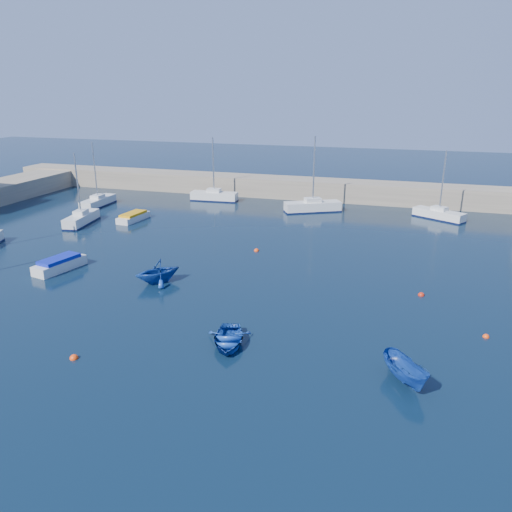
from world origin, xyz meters
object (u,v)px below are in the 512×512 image
(sailboat_3, at_px, (81,218))
(dinghy_right, at_px, (405,372))
(sailboat_4, at_px, (98,202))
(sailboat_7, at_px, (439,214))
(motorboat_2, at_px, (133,217))
(sailboat_6, at_px, (313,206))
(sailboat_5, at_px, (214,196))
(dinghy_left, at_px, (158,271))
(dinghy_center, at_px, (228,339))
(motorboat_1, at_px, (60,264))

(sailboat_3, xyz_separation_m, dinghy_right, (35.50, -22.60, 0.04))
(sailboat_4, bearing_deg, sailboat_7, 5.45)
(sailboat_4, xyz_separation_m, motorboat_2, (8.27, -5.38, -0.14))
(dinghy_right, bearing_deg, sailboat_3, 113.26)
(sailboat_7, bearing_deg, motorboat_2, 139.45)
(sailboat_6, bearing_deg, sailboat_7, -115.83)
(sailboat_5, height_order, dinghy_left, sailboat_5)
(sailboat_4, bearing_deg, sailboat_6, 8.31)
(sailboat_5, height_order, sailboat_6, sailboat_6)
(sailboat_5, height_order, motorboat_2, sailboat_5)
(dinghy_left, bearing_deg, sailboat_4, 172.51)
(sailboat_4, bearing_deg, dinghy_center, -48.31)
(sailboat_4, relative_size, dinghy_center, 2.18)
(sailboat_4, xyz_separation_m, dinghy_center, (28.84, -29.91, -0.19))
(sailboat_5, distance_m, motorboat_1, 29.40)
(sailboat_3, height_order, sailboat_7, sailboat_3)
(sailboat_6, relative_size, motorboat_2, 1.96)
(sailboat_3, xyz_separation_m, dinghy_left, (16.64, -13.61, 0.31))
(dinghy_left, bearing_deg, dinghy_center, -1.92)
(sailboat_5, bearing_deg, sailboat_4, 115.86)
(sailboat_4, height_order, dinghy_right, sailboat_4)
(sailboat_6, distance_m, dinghy_right, 37.99)
(dinghy_center, relative_size, dinghy_left, 1.04)
(sailboat_4, xyz_separation_m, dinghy_right, (38.99, -31.04, 0.09))
(sailboat_3, relative_size, dinghy_left, 2.21)
(sailboat_3, xyz_separation_m, sailboat_6, (23.73, 13.52, 0.04))
(sailboat_5, bearing_deg, motorboat_1, 171.89)
(dinghy_center, distance_m, dinghy_right, 10.21)
(sailboat_3, relative_size, sailboat_4, 0.97)
(motorboat_2, height_order, dinghy_center, motorboat_2)
(motorboat_1, xyz_separation_m, dinghy_right, (28.12, -9.17, 0.15))
(sailboat_6, bearing_deg, dinghy_left, 137.18)
(sailboat_3, relative_size, dinghy_right, 2.28)
(sailboat_6, height_order, dinghy_center, sailboat_6)
(sailboat_3, xyz_separation_m, motorboat_1, (7.38, -13.42, -0.11))
(sailboat_6, distance_m, dinghy_left, 28.04)
(sailboat_4, xyz_separation_m, sailboat_7, (42.02, 5.69, 0.01))
(sailboat_4, distance_m, sailboat_5, 15.16)
(sailboat_4, xyz_separation_m, dinghy_left, (20.12, -22.05, 0.37))
(sailboat_3, bearing_deg, dinghy_right, -41.62)
(sailboat_4, bearing_deg, dinghy_left, -49.88)
(sailboat_3, height_order, motorboat_1, sailboat_3)
(sailboat_5, height_order, sailboat_7, sailboat_5)
(sailboat_5, xyz_separation_m, dinghy_right, (25.78, -38.48, 0.01))
(sailboat_3, distance_m, sailboat_7, 41.05)
(sailboat_7, distance_m, motorboat_1, 41.59)
(motorboat_1, bearing_deg, sailboat_7, 53.54)
(sailboat_7, bearing_deg, sailboat_4, 129.00)
(sailboat_3, bearing_deg, sailboat_7, 11.00)
(dinghy_right, bearing_deg, sailboat_5, 89.55)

